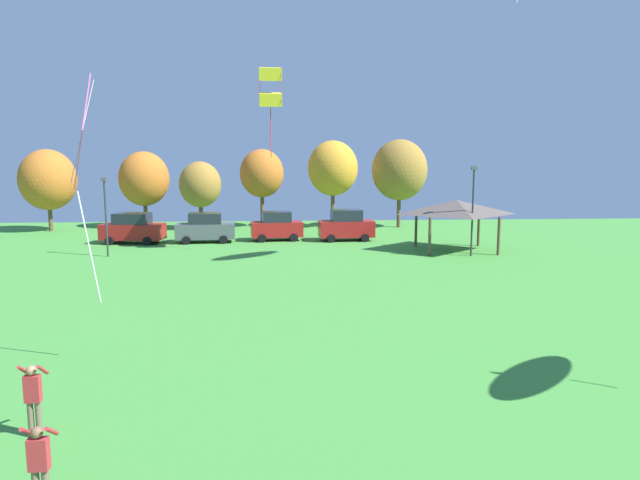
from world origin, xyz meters
name	(u,v)px	position (x,y,z in m)	size (l,w,h in m)	color
person_standing_near_foreground	(33,395)	(-7.27, 14.01, 1.02)	(0.52, 0.52, 1.80)	brown
person_standing_mid_field	(39,462)	(-5.91, 11.05, 0.96)	(0.52, 0.50, 1.72)	brown
kite_flying_0	(270,87)	(-2.18, 39.52, 11.14)	(1.55, 1.67, 5.95)	yellow
kite_flying_3	(83,137)	(-7.45, 18.92, 7.17)	(1.17, 3.35, 7.08)	#E54C93
parked_car_leftmost	(133,228)	(-12.95, 45.03, 1.16)	(4.87, 2.53, 2.35)	maroon
parked_car_second_from_left	(205,228)	(-7.44, 45.16, 1.14)	(4.61, 2.26, 2.29)	#4C5156
parked_car_third_from_left	(277,226)	(-1.94, 45.88, 1.14)	(4.20, 2.32, 2.31)	maroon
parked_car_rightmost_in_row	(346,226)	(3.57, 45.46, 1.21)	(4.42, 2.21, 2.46)	maroon
park_pavilion	(456,207)	(10.72, 40.07, 3.08)	(6.11, 5.18, 3.60)	brown
light_post_0	(106,212)	(-13.11, 39.18, 3.01)	(0.36, 0.20, 5.24)	#2D2D33
light_post_1	(473,206)	(11.15, 37.85, 3.38)	(0.36, 0.20, 5.97)	#2D2D33
treeline_tree_0	(48,180)	(-22.21, 52.99, 4.57)	(4.89, 4.89, 7.27)	brown
treeline_tree_1	(144,179)	(-14.32, 55.06, 4.57)	(4.59, 4.59, 7.10)	brown
treeline_tree_2	(200,185)	(-8.93, 53.37, 4.10)	(3.78, 3.78, 6.20)	brown
treeline_tree_3	(262,174)	(-3.41, 55.07, 5.04)	(4.11, 4.11, 7.32)	brown
treeline_tree_4	(333,168)	(3.22, 54.04, 5.54)	(4.64, 4.64, 8.11)	brown
treeline_tree_5	(400,170)	(9.46, 53.91, 5.37)	(5.16, 5.16, 8.22)	brown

